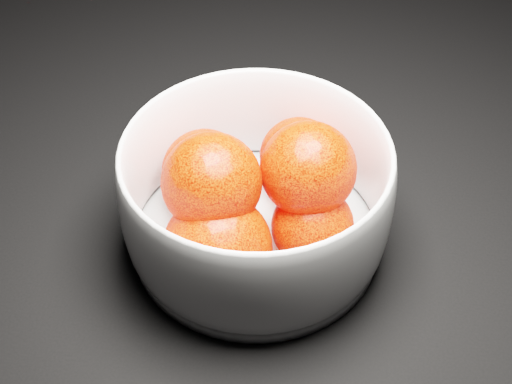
{
  "coord_description": "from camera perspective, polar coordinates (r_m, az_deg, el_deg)",
  "views": [
    {
      "loc": [
        -0.08,
        -0.64,
        0.44
      ],
      "look_at": [
        -0.11,
        -0.25,
        0.06
      ],
      "focal_mm": 50.0,
      "sensor_mm": 36.0,
      "label": 1
    }
  ],
  "objects": [
    {
      "name": "orange_pile",
      "position": [
        0.54,
        -0.36,
        -0.23
      ],
      "size": [
        0.15,
        0.18,
        0.12
      ],
      "color": "#F52007",
      "rests_on": "bowl"
    },
    {
      "name": "ground",
      "position": [
        0.78,
        9.31,
        9.54
      ],
      "size": [
        3.0,
        3.0,
        0.0
      ],
      "primitive_type": "cube",
      "color": "black",
      "rests_on": "ground"
    },
    {
      "name": "bowl",
      "position": [
        0.55,
        0.0,
        -0.38
      ],
      "size": [
        0.21,
        0.21,
        0.1
      ],
      "rotation": [
        0.0,
        0.0,
        -0.05
      ],
      "color": "silver",
      "rests_on": "ground"
    }
  ]
}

